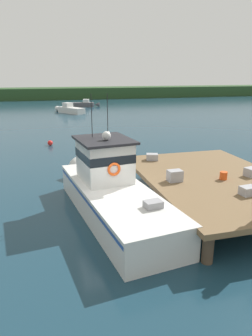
{
  "coord_description": "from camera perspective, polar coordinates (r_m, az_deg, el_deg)",
  "views": [
    {
      "loc": [
        -2.4,
        -11.51,
        5.61
      ],
      "look_at": [
        1.2,
        1.75,
        1.4
      ],
      "focal_mm": 33.31,
      "sensor_mm": 36.0,
      "label": 1
    }
  ],
  "objects": [
    {
      "name": "crate_stack_near_edge",
      "position": [
        12.6,
        21.49,
        -3.88
      ],
      "size": [
        0.64,
        0.5,
        0.33
      ],
      "primitive_type": "cube",
      "rotation": [
        0.0,
        0.0,
        0.1
      ],
      "color": "#9E9EA3",
      "rests_on": "dock"
    },
    {
      "name": "moored_boat_near_channel",
      "position": [
        46.79,
        -10.29,
        10.49
      ],
      "size": [
        4.04,
        5.37,
        1.44
      ],
      "color": "silver",
      "rests_on": "ground"
    },
    {
      "name": "crate_single_far",
      "position": [
        13.32,
        8.93,
        -1.41
      ],
      "size": [
        0.62,
        0.47,
        0.48
      ],
      "primitive_type": "cube",
      "rotation": [
        0.0,
        0.0,
        0.05
      ],
      "color": "#9E9EA3",
      "rests_on": "dock"
    },
    {
      "name": "dock",
      "position": [
        14.31,
        15.96,
        -2.13
      ],
      "size": [
        6.0,
        9.0,
        1.2
      ],
      "color": "#4C3D2D",
      "rests_on": "ground"
    },
    {
      "name": "crate_stack_mid_dock",
      "position": [
        14.92,
        22.03,
        -0.66
      ],
      "size": [
        0.68,
        0.55,
        0.38
      ],
      "primitive_type": "cube",
      "rotation": [
        0.0,
        0.0,
        0.21
      ],
      "color": "#9E9EA3",
      "rests_on": "dock"
    },
    {
      "name": "moored_boat_off_the_point",
      "position": [
        55.12,
        -7.68,
        11.5
      ],
      "size": [
        5.12,
        2.11,
        1.28
      ],
      "color": "#4C4C51",
      "rests_on": "ground"
    },
    {
      "name": "bait_bucket",
      "position": [
        14.05,
        17.41,
        -1.33
      ],
      "size": [
        0.32,
        0.32,
        0.34
      ],
      "primitive_type": "cylinder",
      "color": "#E04C19",
      "rests_on": "dock"
    },
    {
      "name": "far_shoreline",
      "position": [
        73.68,
        -13.66,
        13.13
      ],
      "size": [
        120.0,
        8.0,
        2.4
      ],
      "primitive_type": "cube",
      "color": "#284723",
      "rests_on": "ground"
    },
    {
      "name": "mooring_buoy_outer",
      "position": [
        28.74,
        -3.39,
        6.25
      ],
      "size": [
        0.5,
        0.5,
        0.5
      ],
      "primitive_type": "sphere",
      "color": "silver",
      "rests_on": "ground"
    },
    {
      "name": "crate_single_by_cleat",
      "position": [
        16.44,
        4.81,
        2.03
      ],
      "size": [
        0.7,
        0.6,
        0.34
      ],
      "primitive_type": "cube",
      "rotation": [
        0.0,
        0.0,
        -0.29
      ],
      "color": "#9E9EA3",
      "rests_on": "dock"
    },
    {
      "name": "ground_plane",
      "position": [
        13.02,
        -3.12,
        -8.5
      ],
      "size": [
        200.0,
        200.0,
        0.0
      ],
      "primitive_type": "plane",
      "color": "#193847"
    },
    {
      "name": "mooring_buoy_inshore",
      "position": [
        25.84,
        -13.71,
        4.48
      ],
      "size": [
        0.41,
        0.41,
        0.41
      ],
      "primitive_type": "sphere",
      "color": "red",
      "rests_on": "ground"
    },
    {
      "name": "main_fishing_boat",
      "position": [
        12.93,
        -2.93,
        -3.84
      ],
      "size": [
        3.59,
        9.96,
        4.8
      ],
      "color": "silver",
      "rests_on": "ground"
    }
  ]
}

